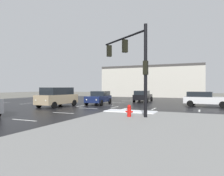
# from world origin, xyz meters

# --- Properties ---
(ground_plane) EXTENTS (120.00, 120.00, 0.00)m
(ground_plane) POSITION_xyz_m (0.00, 0.00, 0.00)
(ground_plane) COLOR slate
(road_asphalt) EXTENTS (44.00, 44.00, 0.02)m
(road_asphalt) POSITION_xyz_m (0.00, 0.00, 0.01)
(road_asphalt) COLOR black
(road_asphalt) RESTS_ON ground_plane
(snow_strip_curbside) EXTENTS (4.00, 1.60, 0.06)m
(snow_strip_curbside) POSITION_xyz_m (5.00, -4.00, 0.17)
(snow_strip_curbside) COLOR white
(snow_strip_curbside) RESTS_ON sidewalk_corner
(lane_markings) EXTENTS (36.15, 36.15, 0.01)m
(lane_markings) POSITION_xyz_m (1.20, -1.38, 0.02)
(lane_markings) COLOR silver
(lane_markings) RESTS_ON road_asphalt
(traffic_signal_mast) EXTENTS (4.51, 3.51, 6.05)m
(traffic_signal_mast) POSITION_xyz_m (5.66, -5.62, 4.19)
(traffic_signal_mast) COLOR black
(traffic_signal_mast) RESTS_ON sidewalk_corner
(fire_hydrant) EXTENTS (0.48, 0.26, 0.79)m
(fire_hydrant) POSITION_xyz_m (5.82, -6.76, 0.54)
(fire_hydrant) COLOR red
(fire_hydrant) RESTS_ON sidewalk_corner
(strip_building_background) EXTENTS (21.01, 8.00, 6.58)m
(strip_building_background) POSITION_xyz_m (0.26, 25.92, 3.29)
(strip_building_background) COLOR beige
(strip_building_background) RESTS_ON ground_plane
(sedan_white) EXTENTS (4.67, 2.39, 1.58)m
(sedan_white) POSITION_xyz_m (10.48, 4.60, 0.85)
(sedan_white) COLOR white
(sedan_white) RESTS_ON road_asphalt
(suv_tan) EXTENTS (2.32, 4.90, 2.03)m
(suv_tan) POSITION_xyz_m (-3.84, -1.81, 1.09)
(suv_tan) COLOR tan
(suv_tan) RESTS_ON road_asphalt
(sedan_black) EXTENTS (2.14, 4.59, 1.58)m
(sedan_black) POSITION_xyz_m (2.57, 8.82, 0.85)
(sedan_black) COLOR black
(sedan_black) RESTS_ON road_asphalt
(sedan_navy) EXTENTS (2.40, 4.67, 1.58)m
(sedan_navy) POSITION_xyz_m (-1.12, 2.62, 0.85)
(sedan_navy) COLOR #141E47
(sedan_navy) RESTS_ON road_asphalt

